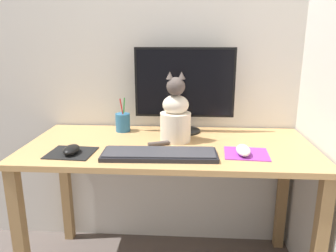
# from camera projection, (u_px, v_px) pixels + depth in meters

# --- Properties ---
(wall_back) EXTENTS (7.00, 0.04, 2.50)m
(wall_back) POSITION_uv_depth(u_px,v_px,m) (173.00, 25.00, 1.71)
(wall_back) COLOR beige
(wall_back) RESTS_ON ground_plane
(desk) EXTENTS (1.33, 0.61, 0.71)m
(desk) POSITION_uv_depth(u_px,v_px,m) (169.00, 164.00, 1.56)
(desk) COLOR tan
(desk) RESTS_ON ground_plane
(monitor) EXTENTS (0.51, 0.17, 0.44)m
(monitor) POSITION_uv_depth(u_px,v_px,m) (185.00, 87.00, 1.67)
(monitor) COLOR black
(monitor) RESTS_ON desk
(keyboard) EXTENTS (0.48, 0.17, 0.02)m
(keyboard) POSITION_uv_depth(u_px,v_px,m) (159.00, 154.00, 1.37)
(keyboard) COLOR black
(keyboard) RESTS_ON desk
(mousepad_left) EXTENTS (0.20, 0.18, 0.00)m
(mousepad_left) POSITION_uv_depth(u_px,v_px,m) (71.00, 153.00, 1.41)
(mousepad_left) COLOR black
(mousepad_left) RESTS_ON desk
(mousepad_right) EXTENTS (0.20, 0.18, 0.00)m
(mousepad_right) POSITION_uv_depth(u_px,v_px,m) (246.00, 154.00, 1.40)
(mousepad_right) COLOR purple
(mousepad_right) RESTS_ON desk
(computer_mouse_left) EXTENTS (0.06, 0.11, 0.04)m
(computer_mouse_left) POSITION_uv_depth(u_px,v_px,m) (71.00, 150.00, 1.39)
(computer_mouse_left) COLOR black
(computer_mouse_left) RESTS_ON mousepad_left
(computer_mouse_right) EXTENTS (0.06, 0.11, 0.04)m
(computer_mouse_right) POSITION_uv_depth(u_px,v_px,m) (243.00, 150.00, 1.38)
(computer_mouse_right) COLOR white
(computer_mouse_right) RESTS_ON mousepad_right
(cat) EXTENTS (0.20, 0.19, 0.33)m
(cat) POSITION_uv_depth(u_px,v_px,m) (175.00, 116.00, 1.55)
(cat) COLOR beige
(cat) RESTS_ON desk
(pen_cup) EXTENTS (0.08, 0.08, 0.18)m
(pen_cup) POSITION_uv_depth(u_px,v_px,m) (123.00, 122.00, 1.73)
(pen_cup) COLOR #286089
(pen_cup) RESTS_ON desk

